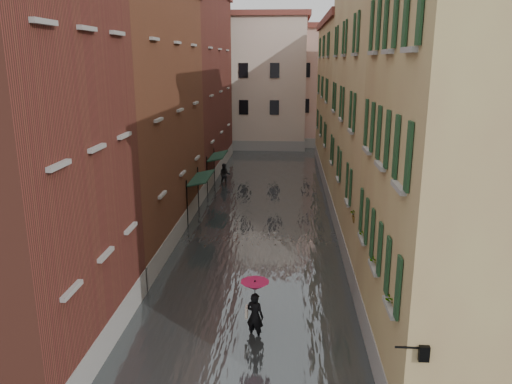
% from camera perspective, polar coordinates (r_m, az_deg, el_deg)
% --- Properties ---
extents(ground, '(120.00, 120.00, 0.00)m').
position_cam_1_polar(ground, '(17.98, -1.35, -15.08)').
color(ground, '#505052').
rests_on(ground, ground).
extents(floodwater, '(10.00, 60.00, 0.20)m').
position_cam_1_polar(floodwater, '(29.90, 0.85, -2.41)').
color(floodwater, '#484E50').
rests_on(floodwater, ground).
extents(building_left_mid, '(6.00, 14.00, 12.50)m').
position_cam_1_polar(building_left_mid, '(26.06, -15.30, 8.34)').
color(building_left_mid, '#562C1B').
rests_on(building_left_mid, ground).
extents(building_left_far, '(6.00, 16.00, 14.00)m').
position_cam_1_polar(building_left_far, '(40.45, -8.45, 11.91)').
color(building_left_far, brown).
rests_on(building_left_far, ground).
extents(building_right_near, '(6.00, 8.00, 11.50)m').
position_cam_1_polar(building_right_near, '(14.97, 25.51, 0.96)').
color(building_right_near, '#99764F').
rests_on(building_right_near, ground).
extents(building_right_mid, '(6.00, 14.00, 13.00)m').
position_cam_1_polar(building_right_mid, '(25.26, 16.68, 8.63)').
color(building_right_mid, tan).
rests_on(building_right_mid, ground).
extents(building_right_far, '(6.00, 16.00, 11.50)m').
position_cam_1_polar(building_right_far, '(40.03, 11.93, 9.93)').
color(building_right_far, '#99764F').
rests_on(building_right_far, ground).
extents(building_end_cream, '(12.00, 9.00, 13.00)m').
position_cam_1_polar(building_end_cream, '(53.75, -0.99, 12.22)').
color(building_end_cream, beige).
rests_on(building_end_cream, ground).
extents(building_end_pink, '(10.00, 9.00, 12.00)m').
position_cam_1_polar(building_end_pink, '(55.78, 8.63, 11.64)').
color(building_end_pink, tan).
rests_on(building_end_pink, ground).
extents(awning_near, '(1.09, 3.40, 2.80)m').
position_cam_1_polar(awning_near, '(28.28, -6.34, 1.49)').
color(awning_near, '#173324').
rests_on(awning_near, ground).
extents(awning_far, '(1.09, 3.32, 2.80)m').
position_cam_1_polar(awning_far, '(34.69, -4.46, 4.02)').
color(awning_far, '#173324').
rests_on(awning_far, ground).
extents(wall_lantern, '(0.71, 0.22, 0.35)m').
position_cam_1_polar(wall_lantern, '(11.60, 18.49, -16.95)').
color(wall_lantern, black).
rests_on(wall_lantern, ground).
extents(window_planters, '(0.59, 8.04, 0.84)m').
position_cam_1_polar(window_planters, '(16.06, 13.23, -5.44)').
color(window_planters, brown).
rests_on(window_planters, ground).
extents(pedestrian_main, '(0.95, 0.95, 2.06)m').
position_cam_1_polar(pedestrian_main, '(16.67, -0.13, -12.74)').
color(pedestrian_main, black).
rests_on(pedestrian_main, ground).
extents(pedestrian_far, '(0.88, 0.72, 1.69)m').
position_cam_1_polar(pedestrian_far, '(36.53, -3.58, 1.97)').
color(pedestrian_far, black).
rests_on(pedestrian_far, ground).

